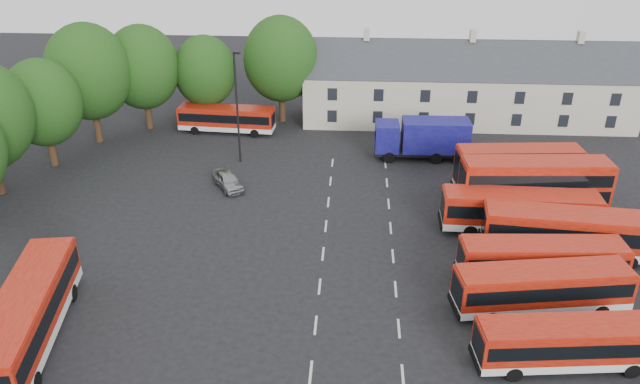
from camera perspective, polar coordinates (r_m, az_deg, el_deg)
The scene contains 16 objects.
ground at distance 43.24m, azimuth 0.13°, elevation -7.10°, with size 140.00×140.00×0.00m, color black.
lane_markings at distance 44.86m, azimuth 3.48°, elevation -5.76°, with size 5.15×33.80×0.01m.
treeline at distance 62.21m, azimuth -18.46°, elevation 9.16°, with size 29.92×32.59×12.01m.
terrace_houses at distance 69.90m, azimuth 13.30°, elevation 9.25°, with size 35.70×7.13×10.06m.
bus_row_a at distance 37.20m, azimuth 21.85°, elevation -12.54°, with size 10.23×3.32×2.84m.
bus_row_b at distance 40.82m, azimuth 19.67°, elevation -8.09°, with size 10.98×4.04×3.03m.
bus_row_c at distance 43.54m, azimuth 19.63°, elevation -5.76°, with size 10.79×3.05×3.02m.
bus_row_d at distance 47.15m, azimuth 21.97°, elevation -3.25°, with size 12.22×3.95×3.39m.
bus_row_e at distance 48.98m, azimuth 17.84°, elevation -1.49°, with size 11.59×2.93×3.26m.
bus_dd_south at distance 51.58m, azimuth 19.01°, elevation 0.68°, with size 11.57×3.32×4.69m.
bus_dd_north at distance 54.77m, azimuth 17.63°, elevation 2.12°, with size 10.44×3.21×4.21m.
bus_west at distance 39.53m, azimuth -25.20°, elevation -10.03°, with size 4.78×12.60×3.48m.
bus_north at distance 66.42m, azimuth -8.55°, elevation 6.78°, with size 10.14×3.03×2.83m.
box_truck at distance 60.00m, azimuth 9.43°, elevation 4.97°, with size 8.85×2.94×3.85m.
silver_car at distance 54.50m, azimuth -8.43°, elevation 1.07°, with size 1.69×4.19×1.43m, color #999BA0.
lamppost at distance 57.67m, azimuth -7.58°, elevation 7.88°, with size 0.72×0.50×10.57m.
Camera 1 is at (2.06, -35.83, 24.11)m, focal length 35.00 mm.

